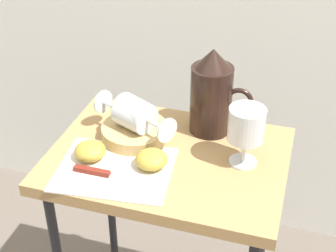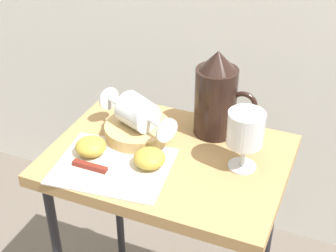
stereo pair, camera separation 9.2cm
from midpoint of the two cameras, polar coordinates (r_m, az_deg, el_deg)
table at (r=1.22m, az=-2.18°, el=-6.42°), size 0.55×0.40×0.70m
linen_napkin at (r=1.13m, az=-8.44°, el=-5.00°), size 0.28×0.23×0.00m
basket_tray at (r=1.22m, az=-5.98°, el=-0.81°), size 0.16×0.16×0.03m
pitcher at (r=1.21m, az=2.86°, el=3.13°), size 0.15×0.10×0.22m
wine_glass_upright at (r=1.09m, az=6.61°, el=-0.22°), size 0.08×0.08×0.14m
wine_glass_tipped_near at (r=1.19m, az=-5.92°, el=1.37°), size 0.16×0.13×0.07m
wine_glass_tipped_far at (r=1.19m, az=-6.40°, el=1.21°), size 0.16×0.12×0.07m
apple_half_left at (r=1.16m, az=-11.19°, el=-2.88°), size 0.07×0.07×0.04m
apple_half_right at (r=1.11m, az=-4.28°, el=-3.90°), size 0.07×0.07×0.04m
knife at (r=1.11m, az=-9.65°, el=-5.54°), size 0.21×0.02×0.01m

